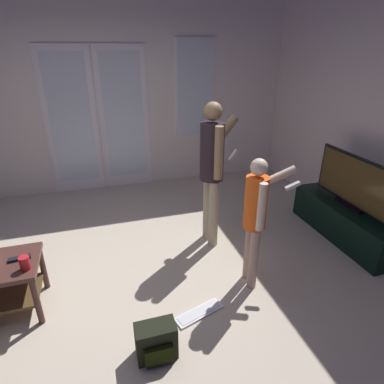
# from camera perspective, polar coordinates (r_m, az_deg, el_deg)

# --- Properties ---
(ground_plane) EXTENTS (6.03, 5.33, 0.02)m
(ground_plane) POSITION_cam_1_polar(r_m,az_deg,el_deg) (3.21, -12.02, -17.23)
(ground_plane) COLOR #C2B29C
(wall_back_with_doors) EXTENTS (6.03, 0.09, 2.90)m
(wall_back_with_doors) POSITION_cam_1_polar(r_m,az_deg,el_deg) (5.10, -16.26, 15.82)
(wall_back_with_doors) COLOR silver
(wall_back_with_doors) RESTS_ON ground_plane
(tv_stand) EXTENTS (0.45, 1.43, 0.40)m
(tv_stand) POSITION_cam_1_polar(r_m,az_deg,el_deg) (4.23, 25.50, -4.74)
(tv_stand) COLOR black
(tv_stand) RESTS_ON ground_plane
(flat_screen_tv) EXTENTS (0.08, 1.12, 0.59)m
(flat_screen_tv) POSITION_cam_1_polar(r_m,az_deg,el_deg) (4.03, 26.73, 1.54)
(flat_screen_tv) COLOR black
(flat_screen_tv) RESTS_ON tv_stand
(person_adult) EXTENTS (0.51, 0.44, 1.59)m
(person_adult) POSITION_cam_1_polar(r_m,az_deg,el_deg) (3.44, 3.66, 5.03)
(person_adult) COLOR tan
(person_adult) RESTS_ON ground_plane
(person_child) EXTENTS (0.58, 0.34, 1.26)m
(person_child) POSITION_cam_1_polar(r_m,az_deg,el_deg) (2.90, 11.26, -3.59)
(person_child) COLOR tan
(person_child) RESTS_ON ground_plane
(backpack) EXTENTS (0.29, 0.21, 0.28)m
(backpack) POSITION_cam_1_polar(r_m,az_deg,el_deg) (2.60, -6.31, -24.72)
(backpack) COLOR black
(backpack) RESTS_ON ground_plane
(loose_keyboard) EXTENTS (0.46, 0.26, 0.02)m
(loose_keyboard) POSITION_cam_1_polar(r_m,az_deg,el_deg) (2.95, 1.28, -20.49)
(loose_keyboard) COLOR white
(loose_keyboard) RESTS_ON ground_plane
(cup_by_laptop) EXTENTS (0.08, 0.08, 0.11)m
(cup_by_laptop) POSITION_cam_1_polar(r_m,az_deg,el_deg) (2.91, -27.38, -11.06)
(cup_by_laptop) COLOR red
(cup_by_laptop) RESTS_ON coffee_table
(tv_remote_black) EXTENTS (0.17, 0.07, 0.02)m
(tv_remote_black) POSITION_cam_1_polar(r_m,az_deg,el_deg) (3.07, -28.11, -10.28)
(tv_remote_black) COLOR black
(tv_remote_black) RESTS_ON coffee_table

